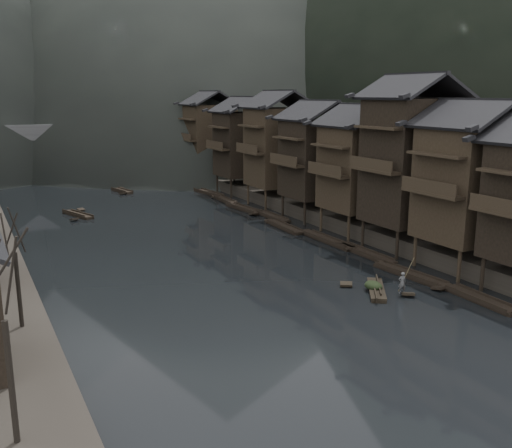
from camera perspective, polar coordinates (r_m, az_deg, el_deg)
water at (r=40.62m, az=1.91°, el=-7.45°), size 300.00×300.00×0.00m
right_bank at (r=91.73m, az=8.74°, el=4.51°), size 40.00×200.00×1.80m
stilt_houses at (r=63.91m, az=7.00°, el=8.15°), size 9.00×67.60×16.10m
moored_sampans at (r=65.54m, az=1.39°, el=0.67°), size 2.95×66.73×0.47m
midriver_boats at (r=89.91m, az=-16.08°, el=3.53°), size 15.74×41.55×0.45m
stone_bridge at (r=107.17m, az=-17.49°, el=7.54°), size 40.00×6.00×9.00m
hero_sampan at (r=42.76m, az=11.95°, el=-6.38°), size 3.72×4.79×0.44m
cargo_heap at (r=42.63m, az=11.68°, el=-5.61°), size 1.15×1.51×0.69m
boatman at (r=42.02m, az=14.42°, el=-5.39°), size 0.65×0.51×1.58m
bamboo_pole at (r=41.40m, az=14.84°, el=-1.82°), size 0.91×2.55×3.78m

